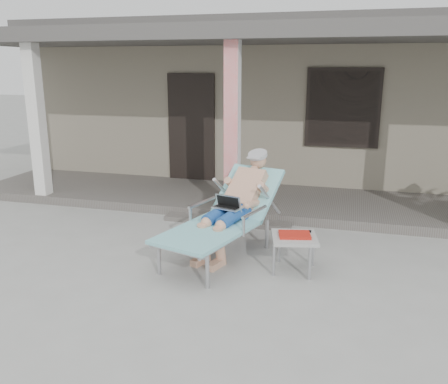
% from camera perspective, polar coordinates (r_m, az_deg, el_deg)
% --- Properties ---
extents(ground, '(60.00, 60.00, 0.00)m').
position_cam_1_polar(ground, '(5.79, -4.38, -9.45)').
color(ground, '#9E9E99').
rests_on(ground, ground).
extents(house, '(10.40, 5.40, 3.30)m').
position_cam_1_polar(house, '(11.62, 6.42, 11.29)').
color(house, gray).
rests_on(house, ground).
extents(porch_deck, '(10.00, 2.00, 0.15)m').
position_cam_1_polar(porch_deck, '(8.48, 2.38, -0.89)').
color(porch_deck, '#605B56').
rests_on(porch_deck, ground).
extents(porch_overhang, '(10.00, 2.30, 2.85)m').
position_cam_1_polar(porch_overhang, '(8.12, 2.51, 17.76)').
color(porch_overhang, silver).
rests_on(porch_overhang, porch_deck).
extents(porch_step, '(2.00, 0.30, 0.07)m').
position_cam_1_polar(porch_step, '(7.42, 0.39, -3.51)').
color(porch_step, '#605B56').
rests_on(porch_step, ground).
extents(lounger, '(1.34, 2.17, 1.36)m').
position_cam_1_polar(lounger, '(6.06, 0.73, 0.14)').
color(lounger, '#B7B7BC').
rests_on(lounger, ground).
extents(side_table, '(0.62, 0.62, 0.47)m').
position_cam_1_polar(side_table, '(5.71, 8.47, -5.65)').
color(side_table, '#A2A19D').
rests_on(side_table, ground).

